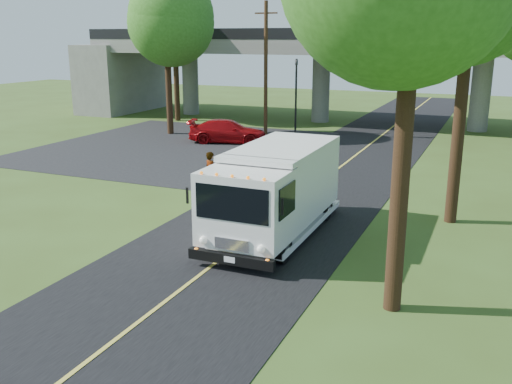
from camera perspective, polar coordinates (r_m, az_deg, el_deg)
The scene contains 12 objects.
ground at distance 16.14m, azimuth -7.10°, elevation -9.41°, with size 120.00×120.00×0.00m, color #384C1B.
road at distance 24.74m, azimuth 4.63°, elevation -0.48°, with size 7.00×90.00×0.02m, color black.
parking_lot at distance 36.40m, azimuth -7.80°, elevation 4.54°, with size 16.00×18.00×0.01m, color black.
lane_line at distance 24.73m, azimuth 4.63°, elevation -0.43°, with size 0.12×90.00×0.01m, color gold.
overpass at distance 45.26m, azimuth 14.02°, elevation 12.14°, with size 54.00×10.00×7.30m.
traffic_signal at distance 41.04m, azimuth 4.03°, elevation 10.36°, with size 0.18×0.22×5.20m.
utility_pole at distance 39.61m, azimuth 0.99°, elevation 12.24°, with size 1.60×0.26×9.00m.
tree_left_lot at distance 40.52m, azimuth -8.86°, elevation 16.82°, with size 5.60×5.50×10.50m.
tree_left_far at distance 47.19m, azimuth -8.04°, elevation 16.06°, with size 5.26×5.16×9.89m.
step_van at distance 19.51m, azimuth 1.94°, elevation 0.30°, with size 2.74×7.33×3.07m.
red_sedan at distance 37.34m, azimuth -2.80°, elevation 6.08°, with size 2.07×5.09×1.48m, color #98090D.
pedestrian at distance 24.89m, azimuth -4.53°, elevation 1.88°, with size 0.70×0.46×1.91m, color gray.
Camera 1 is at (7.57, -12.57, 6.72)m, focal length 40.00 mm.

